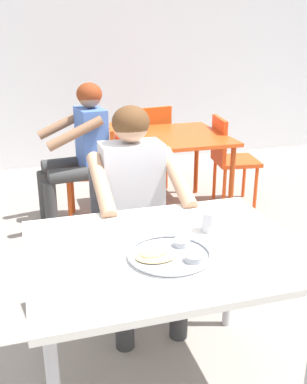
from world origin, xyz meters
name	(u,v)px	position (x,y,z in m)	size (l,w,h in m)	color
back_wall	(63,17)	(0.00, 3.85, 1.70)	(12.00, 0.12, 3.40)	white
table_foreground	(165,264)	(-0.04, -0.02, 0.68)	(1.11, 0.87, 0.75)	silver
thali_tray	(170,254)	(-0.05, -0.10, 0.76)	(0.33, 0.33, 0.03)	#B7BABF
drinking_cup	(210,221)	(0.19, 0.08, 0.80)	(0.07, 0.07, 0.09)	silver
chair_foreground	(128,223)	(0.01, 0.86, 0.47)	(0.43, 0.40, 0.81)	#3F3F44
diner_foreground	(136,198)	(0.01, 0.65, 0.72)	(0.49, 0.55, 1.21)	#383838
table_background_red	(171,144)	(0.68, 2.03, 0.64)	(0.93, 0.91, 0.72)	#E04C19
chair_red_left	(99,166)	(0.04, 2.05, 0.48)	(0.49, 0.46, 0.82)	#D74E1A
chair_red_right	(229,155)	(1.25, 2.05, 0.49)	(0.44, 0.45, 0.84)	#E54C1A
chair_red_far	(149,141)	(0.67, 2.69, 0.51)	(0.46, 0.49, 0.87)	#DA4F17
patron_background	(81,142)	(-0.11, 2.02, 0.71)	(0.58, 0.53, 1.19)	#383838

